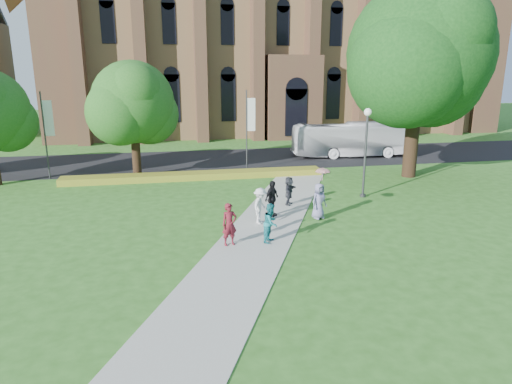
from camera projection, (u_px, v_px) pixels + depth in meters
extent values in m
plane|color=#2C5E1C|center=(263.00, 245.00, 19.74)|extent=(160.00, 160.00, 0.00)
cube|color=black|center=(214.00, 160.00, 38.70)|extent=(160.00, 10.00, 0.02)
cube|color=#B2B2A8|center=(259.00, 236.00, 20.68)|extent=(15.58, 28.54, 0.04)
cube|color=gold|center=(196.00, 176.00, 31.82)|extent=(18.00, 1.40, 0.45)
cube|color=brown|center=(274.00, 62.00, 57.39)|extent=(52.00, 16.00, 17.00)
cube|color=#4D3724|center=(53.00, 38.00, 45.61)|extent=(3.50, 3.50, 21.00)
cube|color=#4D3724|center=(486.00, 44.00, 54.87)|extent=(3.50, 3.50, 21.00)
cube|color=#4D3724|center=(293.00, 98.00, 49.88)|extent=(6.00, 2.50, 9.00)
cylinder|color=#38383D|center=(365.00, 157.00, 26.71)|extent=(0.14, 0.14, 4.80)
sphere|color=white|center=(368.00, 112.00, 26.04)|extent=(0.44, 0.44, 0.44)
cylinder|color=#38383D|center=(363.00, 195.00, 27.30)|extent=(0.36, 0.36, 0.15)
cylinder|color=#332114|center=(412.00, 130.00, 31.78)|extent=(0.96, 0.96, 6.60)
sphere|color=#0F3711|center=(419.00, 54.00, 30.48)|extent=(9.60, 9.60, 9.60)
cylinder|color=#332114|center=(136.00, 149.00, 31.83)|extent=(0.60, 0.60, 4.12)
sphere|color=#1D5419|center=(133.00, 102.00, 31.02)|extent=(5.60, 5.60, 5.60)
cylinder|color=#38383D|center=(247.00, 131.00, 33.77)|extent=(0.10, 0.10, 6.00)
cube|color=white|center=(251.00, 115.00, 33.53)|extent=(0.60, 0.02, 2.40)
cylinder|color=#38383D|center=(45.00, 136.00, 31.12)|extent=(0.10, 0.10, 6.00)
cube|color=white|center=(48.00, 118.00, 30.88)|extent=(0.60, 0.02, 2.40)
imported|color=silver|center=(353.00, 140.00, 39.90)|extent=(10.82, 3.15, 2.98)
imported|color=maroon|center=(229.00, 224.00, 19.37)|extent=(0.76, 0.60, 1.85)
imported|color=#19747D|center=(271.00, 223.00, 19.75)|extent=(1.02, 1.07, 1.74)
imported|color=silver|center=(260.00, 206.00, 22.18)|extent=(1.17, 1.33, 1.78)
imported|color=black|center=(272.00, 199.00, 23.32)|extent=(1.10, 1.08, 1.86)
imported|color=slate|center=(319.00, 201.00, 22.95)|extent=(1.05, 0.90, 1.82)
imported|color=#2A2C33|center=(289.00, 191.00, 25.38)|extent=(1.13, 1.52, 1.59)
imported|color=#D394A9|center=(322.00, 176.00, 22.76)|extent=(0.99, 0.99, 0.66)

